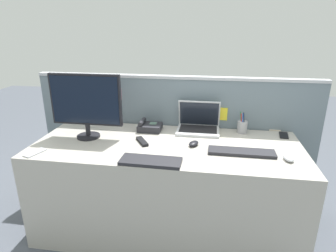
# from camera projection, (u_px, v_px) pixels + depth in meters

# --- Properties ---
(ground_plane) EXTENTS (10.00, 10.00, 0.00)m
(ground_plane) POSITION_uv_depth(u_px,v_px,m) (167.00, 226.00, 2.36)
(ground_plane) COLOR #4C515B
(desk) EXTENTS (1.95, 0.80, 0.73)m
(desk) POSITION_uv_depth(u_px,v_px,m) (167.00, 187.00, 2.24)
(desk) COLOR #ADA89E
(desk) RESTS_ON ground_plane
(cubicle_divider) EXTENTS (2.41, 0.08, 1.16)m
(cubicle_divider) POSITION_uv_depth(u_px,v_px,m) (175.00, 140.00, 2.58)
(cubicle_divider) COLOR slate
(cubicle_divider) RESTS_ON ground_plane
(desktop_monitor) EXTENTS (0.55, 0.18, 0.49)m
(desktop_monitor) POSITION_uv_depth(u_px,v_px,m) (86.00, 102.00, 2.15)
(desktop_monitor) COLOR black
(desktop_monitor) RESTS_ON desk
(laptop) EXTENTS (0.34, 0.26, 0.24)m
(laptop) POSITION_uv_depth(u_px,v_px,m) (198.00, 124.00, 2.36)
(laptop) COLOR silver
(laptop) RESTS_ON desk
(desk_phone) EXTENTS (0.19, 0.16, 0.09)m
(desk_phone) POSITION_uv_depth(u_px,v_px,m) (149.00, 127.00, 2.37)
(desk_phone) COLOR #232328
(desk_phone) RESTS_ON desk
(keyboard_main) EXTENTS (0.45, 0.12, 0.02)m
(keyboard_main) POSITION_uv_depth(u_px,v_px,m) (241.00, 152.00, 1.95)
(keyboard_main) COLOR #232328
(keyboard_main) RESTS_ON desk
(keyboard_spare) EXTENTS (0.39, 0.16, 0.02)m
(keyboard_spare) POSITION_uv_depth(u_px,v_px,m) (151.00, 161.00, 1.82)
(keyboard_spare) COLOR #232328
(keyboard_spare) RESTS_ON desk
(computer_mouse_right_hand) EXTENTS (0.09, 0.12, 0.03)m
(computer_mouse_right_hand) POSITION_uv_depth(u_px,v_px,m) (194.00, 144.00, 2.08)
(computer_mouse_right_hand) COLOR black
(computer_mouse_right_hand) RESTS_ON desk
(computer_mouse_left_hand) EXTENTS (0.07, 0.11, 0.03)m
(computer_mouse_left_hand) POSITION_uv_depth(u_px,v_px,m) (289.00, 158.00, 1.85)
(computer_mouse_left_hand) COLOR #B2B5BC
(computer_mouse_left_hand) RESTS_ON desk
(pen_cup) EXTENTS (0.08, 0.08, 0.18)m
(pen_cup) POSITION_uv_depth(u_px,v_px,m) (242.00, 127.00, 2.31)
(pen_cup) COLOR #99999E
(pen_cup) RESTS_ON desk
(cell_phone_black_slab) EXTENTS (0.08, 0.15, 0.01)m
(cell_phone_black_slab) POSITION_uv_depth(u_px,v_px,m) (284.00, 135.00, 2.26)
(cell_phone_black_slab) COLOR black
(cell_phone_black_slab) RESTS_ON desk
(cell_phone_silver_slab) EXTENTS (0.11, 0.16, 0.01)m
(cell_phone_silver_slab) POSITION_uv_depth(u_px,v_px,m) (35.00, 153.00, 1.96)
(cell_phone_silver_slab) COLOR #B7BAC1
(cell_phone_silver_slab) RESTS_ON desk
(tv_remote) EXTENTS (0.13, 0.17, 0.02)m
(tv_remote) POSITION_uv_depth(u_px,v_px,m) (142.00, 141.00, 2.13)
(tv_remote) COLOR black
(tv_remote) RESTS_ON desk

